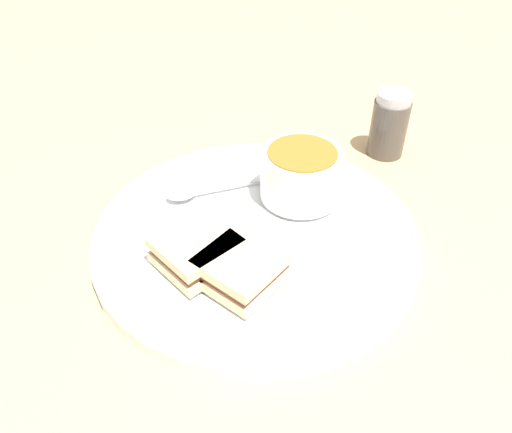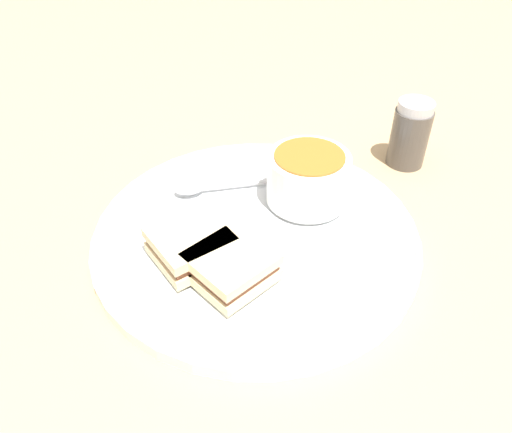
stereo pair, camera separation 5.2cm
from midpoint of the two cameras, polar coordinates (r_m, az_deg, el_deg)
The scene contains 7 objects.
ground_plane at distance 0.54m, azimuth -2.74°, elevation -2.92°, with size 2.40×2.40×0.00m, color tan.
plate at distance 0.54m, azimuth -2.78°, elevation -2.13°, with size 0.35×0.35×0.02m.
soup_bowl at distance 0.56m, azimuth 2.52°, elevation 4.79°, with size 0.09×0.09×0.06m.
spoon at distance 0.58m, azimuth -10.15°, elevation 2.61°, with size 0.07×0.11×0.01m.
sandwich_half_near at distance 0.49m, azimuth -9.89°, elevation -3.95°, with size 0.10×0.10×0.03m.
sandwich_half_far at distance 0.47m, azimuth -5.47°, elevation -5.95°, with size 0.09×0.09×0.03m.
salt_shaker at distance 0.68m, azimuth 12.85°, elevation 10.12°, with size 0.05×0.05×0.09m.
Camera 1 is at (0.39, 0.07, 0.37)m, focal length 35.00 mm.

